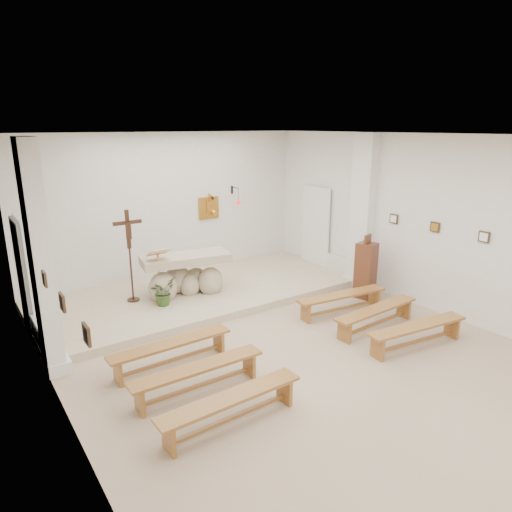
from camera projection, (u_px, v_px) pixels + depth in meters
ground at (304, 360)px, 7.36m from camera, size 7.00×10.00×0.00m
wall_left at (64, 306)px, 4.97m from camera, size 0.02×10.00×3.50m
wall_right at (445, 227)px, 8.79m from camera, size 0.02×10.00×3.50m
wall_back at (169, 208)px, 10.82m from camera, size 7.00×0.02×3.50m
ceiling at (311, 137)px, 6.40m from camera, size 7.00×10.00×0.02m
sanctuary_platform at (201, 292)px, 10.11m from camera, size 6.98×3.00×0.15m
pilaster_left at (40, 261)px, 6.61m from camera, size 0.26×0.55×3.50m
pilaster_right at (362, 212)px, 10.30m from camera, size 0.26×0.55×3.50m
gold_wall_relief at (209, 208)px, 11.40m from camera, size 0.55×0.04×0.55m
sanctuary_lamp at (238, 200)px, 11.54m from camera, size 0.11×0.36×0.44m
station_frame_left_front at (87, 334)px, 4.36m from camera, size 0.03×0.20×0.20m
station_frame_left_mid at (62, 302)px, 5.15m from camera, size 0.03×0.20×0.20m
station_frame_left_rear at (44, 279)px, 5.94m from camera, size 0.03×0.20×0.20m
station_frame_right_front at (484, 237)px, 8.15m from camera, size 0.03×0.20×0.20m
station_frame_right_mid at (435, 227)px, 8.94m from camera, size 0.03×0.20×0.20m
station_frame_right_rear at (394, 219)px, 9.73m from camera, size 0.03×0.20×0.20m
radiator_left at (40, 337)px, 7.54m from camera, size 0.10×0.85×0.52m
radiator_right at (339, 267)px, 11.30m from camera, size 0.10×0.85×0.52m
altar at (185, 277)px, 9.73m from camera, size 1.94×1.04×0.95m
lectern at (159, 275)px, 9.29m from camera, size 0.42×0.36×1.14m
crucifix_stand at (130, 249)px, 9.13m from camera, size 0.57×0.25×1.90m
potted_plant at (163, 292)px, 9.15m from camera, size 0.65×0.63×0.55m
donation_pedestal at (366, 270)px, 9.88m from camera, size 0.47×0.47×1.41m
bench_left_front at (171, 348)px, 7.07m from camera, size 1.98×0.34×0.42m
bench_right_front at (342, 299)px, 9.09m from camera, size 2.00×0.56×0.42m
bench_left_second at (198, 373)px, 6.37m from camera, size 1.98×0.34×0.42m
bench_right_second at (376, 313)px, 8.39m from camera, size 1.99×0.41×0.42m
bench_left_third at (231, 403)px, 5.67m from camera, size 1.98×0.35×0.42m
bench_right_third at (417, 330)px, 7.68m from camera, size 2.00×0.57×0.42m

